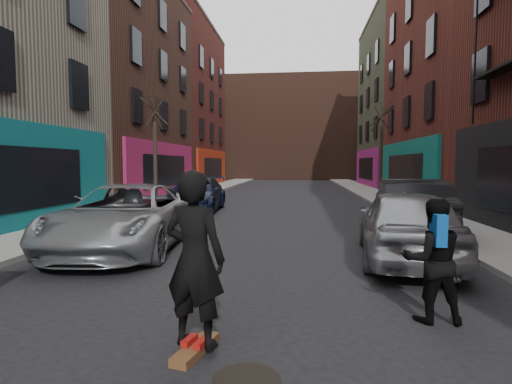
% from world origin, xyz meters
% --- Properties ---
extents(sidewalk_left, '(2.50, 84.00, 0.13)m').
position_xyz_m(sidewalk_left, '(-6.25, 30.00, 0.07)').
color(sidewalk_left, gray).
rests_on(sidewalk_left, ground).
extents(sidewalk_right, '(2.50, 84.00, 0.13)m').
position_xyz_m(sidewalk_right, '(6.25, 30.00, 0.07)').
color(sidewalk_right, gray).
rests_on(sidewalk_right, ground).
extents(building_far, '(40.00, 10.00, 14.00)m').
position_xyz_m(building_far, '(0.00, 56.00, 7.00)').
color(building_far, '#47281E').
rests_on(building_far, ground).
extents(tree_left_far, '(2.00, 2.00, 6.50)m').
position_xyz_m(tree_left_far, '(-6.20, 18.00, 3.38)').
color(tree_left_far, black).
rests_on(tree_left_far, sidewalk_left).
extents(tree_right_far, '(2.00, 2.00, 6.80)m').
position_xyz_m(tree_right_far, '(6.20, 24.00, 3.53)').
color(tree_right_far, black).
rests_on(tree_right_far, sidewalk_right).
extents(parked_left_far, '(3.19, 6.11, 1.64)m').
position_xyz_m(parked_left_far, '(-3.20, 7.91, 0.82)').
color(parked_left_far, '#94989C').
rests_on(parked_left_far, ground).
extents(parked_left_end, '(2.50, 5.50, 1.56)m').
position_xyz_m(parked_left_end, '(-3.47, 15.76, 0.78)').
color(parked_left_end, black).
rests_on(parked_left_end, ground).
extents(parked_right_far, '(2.50, 5.03, 1.65)m').
position_xyz_m(parked_right_far, '(3.55, 7.39, 0.82)').
color(parked_right_far, '#989AA0').
rests_on(parked_right_far, ground).
extents(parked_right_end, '(2.40, 5.34, 1.70)m').
position_xyz_m(parked_right_end, '(4.60, 11.07, 0.85)').
color(parked_right_end, black).
rests_on(parked_right_end, ground).
extents(skateboard, '(0.41, 0.83, 0.10)m').
position_xyz_m(skateboard, '(0.01, 2.56, 0.05)').
color(skateboard, brown).
rests_on(skateboard, ground).
extents(skateboarder, '(0.83, 0.64, 2.00)m').
position_xyz_m(skateboarder, '(0.01, 2.56, 1.10)').
color(skateboarder, black).
rests_on(skateboarder, skateboard).
extents(pedestrian, '(0.83, 0.66, 1.70)m').
position_xyz_m(pedestrian, '(3.00, 3.84, 0.86)').
color(pedestrian, black).
rests_on(pedestrian, ground).
extents(manhole, '(0.89, 0.89, 0.01)m').
position_xyz_m(manhole, '(0.67, 2.05, 0.01)').
color(manhole, black).
rests_on(manhole, ground).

